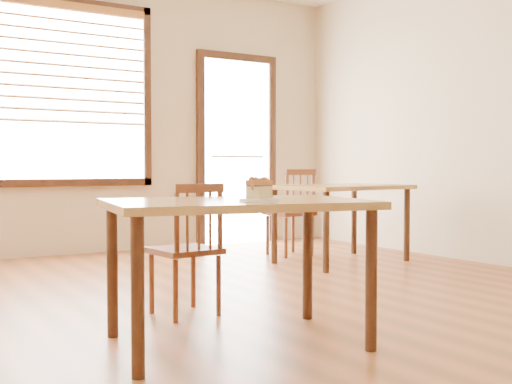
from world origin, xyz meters
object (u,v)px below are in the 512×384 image
cafe_table_main (237,217)px  plate (259,200)px  cake_slice (259,188)px  cafe_chair_second (292,212)px  cafe_chair_main (188,248)px  cafe_table_second (342,195)px

cafe_table_main → plate: size_ratio=7.35×
plate → cake_slice: size_ratio=1.43×
cafe_chair_second → cake_slice: (-2.14, -2.78, 0.36)m
cafe_table_main → cafe_chair_second: cafe_chair_second is taller
cafe_chair_second → plate: (-2.14, -2.78, 0.30)m
cafe_chair_second → cake_slice: bearing=51.2°
cafe_chair_main → cafe_chair_second: size_ratio=0.91×
cafe_table_main → cafe_chair_second: (2.15, 2.59, -0.20)m
cafe_chair_second → plate: 3.52m
cafe_chair_second → cafe_table_second: bearing=101.4°
cafe_chair_main → plate: bearing=82.6°
cafe_table_second → cake_slice: cake_slice is taller
cafe_chair_main → cafe_table_second: bearing=-155.7°
cafe_chair_second → cake_slice: cafe_chair_second is taller
plate → cake_slice: 0.06m
cafe_table_second → cake_slice: (-2.28, -2.15, 0.16)m
cafe_chair_main → cafe_table_second: (2.24, 1.25, 0.24)m
cafe_table_main → cafe_chair_main: cafe_chair_main is taller
cafe_chair_second → cake_slice: 3.53m
cafe_chair_main → cafe_table_second: cafe_chair_main is taller
cafe_table_second → cake_slice: 3.14m
cafe_table_second → cafe_chair_second: bearing=95.6°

